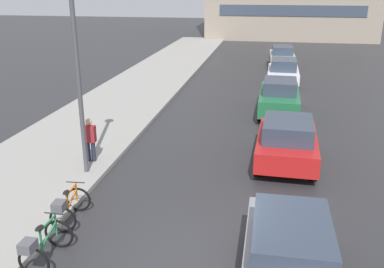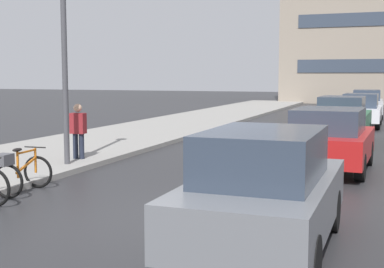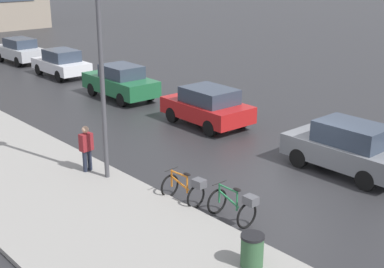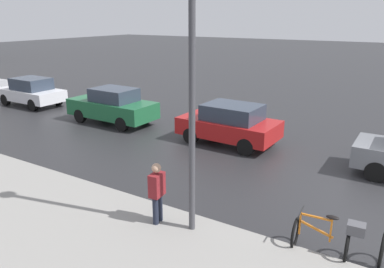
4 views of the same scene
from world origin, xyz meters
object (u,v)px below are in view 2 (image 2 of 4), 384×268
bicycle_second (19,171)px  car_green (342,120)px  car_white (361,110)px  streetlamp (63,9)px  car_silver (367,104)px  car_grey (264,190)px  pedestrian (78,130)px  car_red (329,139)px

bicycle_second → car_green: (5.31, 10.94, 0.33)m
car_white → streetlamp: bearing=-113.8°
car_white → streetlamp: streetlamp is taller
bicycle_second → streetlamp: streetlamp is taller
bicycle_second → car_silver: size_ratio=0.34×
car_grey → car_green: size_ratio=0.93×
bicycle_second → pedestrian: pedestrian is taller
car_red → pedestrian: size_ratio=2.37×
car_red → car_grey: bearing=-91.1°
car_red → car_silver: bearing=89.6°
bicycle_second → streetlamp: size_ratio=0.22×
car_silver → car_red: bearing=-90.4°
pedestrian → car_green: bearing=49.2°
car_red → car_green: bearing=91.9°
car_grey → car_red: size_ratio=1.03×
bicycle_second → car_red: size_ratio=0.36×
car_red → car_green: size_ratio=0.90×
streetlamp → car_white: bearing=66.2°
bicycle_second → car_grey: car_grey is taller
car_green → streetlamp: streetlamp is taller
car_red → car_silver: car_silver is taller
bicycle_second → pedestrian: bearing=104.5°
car_white → car_silver: 5.50m
car_green → bicycle_second: bearing=-115.9°
car_grey → pedestrian: bearing=139.9°
car_grey → car_silver: bearing=89.4°
bicycle_second → car_red: car_red is taller
car_grey → pedestrian: size_ratio=2.43×
car_grey → car_green: (-0.07, 12.59, -0.02)m
car_grey → car_red: (0.13, 6.64, -0.03)m
car_green → car_silver: size_ratio=1.06×
car_red → pedestrian: 6.59m
car_red → streetlamp: size_ratio=0.61×
bicycle_second → pedestrian: size_ratio=0.85×
car_silver → car_grey: bearing=-90.6°
car_red → car_white: size_ratio=0.98×
car_silver → streetlamp: size_ratio=0.64×
car_red → streetlamp: 7.38m
car_red → car_white: car_red is taller
car_green → pedestrian: (-6.26, -7.25, 0.10)m
car_white → pedestrian: pedestrian is taller
car_silver → car_white: bearing=-90.2°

